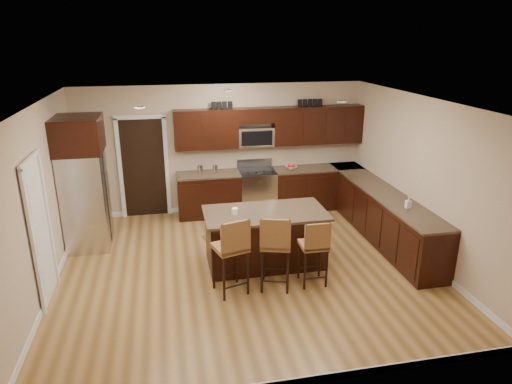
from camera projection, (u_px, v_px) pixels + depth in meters
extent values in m
plane|color=#A0753F|center=(246.00, 268.00, 7.53)|extent=(6.00, 6.00, 0.00)
plane|color=silver|center=(245.00, 103.00, 6.64)|extent=(6.00, 6.00, 0.00)
plane|color=#C3AB8D|center=(223.00, 149.00, 9.63)|extent=(6.00, 0.00, 6.00)
plane|color=#C3AB8D|center=(40.00, 204.00, 6.52)|extent=(0.00, 5.50, 5.50)
plane|color=#C3AB8D|center=(421.00, 179.00, 7.65)|extent=(0.00, 5.50, 5.50)
cube|color=black|center=(209.00, 195.00, 9.59)|extent=(1.30, 0.60, 0.88)
cube|color=black|center=(317.00, 188.00, 10.03)|extent=(1.94, 0.60, 0.88)
cube|color=black|center=(387.00, 220.00, 8.33)|extent=(0.60, 3.35, 0.88)
cube|color=brown|center=(208.00, 174.00, 9.44)|extent=(1.30, 0.63, 0.04)
cube|color=brown|center=(318.00, 168.00, 9.88)|extent=(1.94, 0.63, 0.04)
cube|color=brown|center=(389.00, 196.00, 8.18)|extent=(0.63, 3.35, 0.04)
cube|color=black|center=(206.00, 129.00, 9.26)|extent=(1.30, 0.33, 0.80)
cube|color=black|center=(318.00, 125.00, 9.71)|extent=(1.94, 0.33, 0.80)
cube|color=black|center=(256.00, 115.00, 9.37)|extent=(0.76, 0.33, 0.30)
cube|color=silver|center=(257.00, 192.00, 9.78)|extent=(0.76, 0.64, 0.90)
cube|color=black|center=(257.00, 171.00, 9.63)|extent=(0.76, 0.60, 0.03)
cube|color=black|center=(260.00, 196.00, 9.50)|extent=(0.65, 0.01, 0.45)
cube|color=silver|center=(254.00, 163.00, 9.84)|extent=(0.76, 0.05, 0.18)
cube|color=silver|center=(255.00, 137.00, 9.54)|extent=(0.76, 0.31, 0.40)
cube|color=black|center=(144.00, 168.00, 9.41)|extent=(0.85, 0.03, 2.06)
cube|color=white|center=(40.00, 233.00, 6.36)|extent=(0.03, 0.80, 2.04)
cube|color=black|center=(265.00, 239.00, 7.55)|extent=(1.89, 0.95, 0.88)
cube|color=brown|center=(265.00, 213.00, 7.40)|extent=(1.99, 1.05, 0.04)
cube|color=black|center=(265.00, 260.00, 7.68)|extent=(1.81, 0.87, 0.09)
cube|color=olive|center=(230.00, 247.00, 6.61)|extent=(0.55, 0.55, 0.06)
cube|color=olive|center=(236.00, 238.00, 6.36)|extent=(0.44, 0.17, 0.48)
cylinder|color=black|center=(219.00, 278.00, 6.52)|extent=(0.04, 0.04, 0.69)
cylinder|color=black|center=(246.00, 275.00, 6.59)|extent=(0.04, 0.04, 0.69)
cylinder|color=black|center=(216.00, 266.00, 6.87)|extent=(0.04, 0.04, 0.69)
cylinder|color=black|center=(241.00, 263.00, 6.94)|extent=(0.04, 0.04, 0.69)
cube|color=olive|center=(276.00, 244.00, 6.74)|extent=(0.55, 0.55, 0.06)
cube|color=olive|center=(275.00, 235.00, 6.47)|extent=(0.44, 0.16, 0.47)
cylinder|color=black|center=(266.00, 274.00, 6.65)|extent=(0.04, 0.04, 0.69)
cylinder|color=black|center=(291.00, 271.00, 6.72)|extent=(0.04, 0.04, 0.69)
cylinder|color=black|center=(260.00, 262.00, 7.00)|extent=(0.04, 0.04, 0.69)
cylinder|color=black|center=(284.00, 259.00, 7.07)|extent=(0.04, 0.04, 0.69)
cube|color=olive|center=(313.00, 245.00, 6.87)|extent=(0.40, 0.40, 0.06)
cube|color=olive|center=(318.00, 237.00, 6.64)|extent=(0.40, 0.04, 0.42)
cylinder|color=black|center=(305.00, 271.00, 6.79)|extent=(0.03, 0.03, 0.61)
cylinder|color=black|center=(327.00, 269.00, 6.86)|extent=(0.03, 0.03, 0.61)
cylinder|color=black|center=(299.00, 261.00, 7.11)|extent=(0.03, 0.03, 0.61)
cylinder|color=black|center=(319.00, 259.00, 7.17)|extent=(0.03, 0.03, 0.61)
cube|color=silver|center=(86.00, 200.00, 8.06)|extent=(0.72, 0.87, 1.74)
cube|color=black|center=(108.00, 199.00, 8.13)|extent=(0.01, 0.02, 1.66)
cylinder|color=silver|center=(108.00, 195.00, 8.03)|extent=(0.02, 0.02, 0.78)
cylinder|color=silver|center=(109.00, 193.00, 8.18)|extent=(0.02, 0.02, 0.78)
cube|color=black|center=(78.00, 135.00, 7.67)|extent=(0.78, 0.93, 0.61)
cube|color=brown|center=(233.00, 238.00, 8.61)|extent=(1.17, 0.93, 0.01)
imported|color=silver|center=(291.00, 167.00, 9.75)|extent=(0.28, 0.28, 0.06)
imported|color=#B2B2B2|center=(408.00, 203.00, 7.53)|extent=(0.09, 0.09, 0.19)
cylinder|color=silver|center=(200.00, 170.00, 9.37)|extent=(0.12, 0.12, 0.19)
cylinder|color=silver|center=(215.00, 169.00, 9.43)|extent=(0.11, 0.11, 0.17)
cylinder|color=white|center=(235.00, 211.00, 7.28)|extent=(0.10, 0.10, 0.10)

